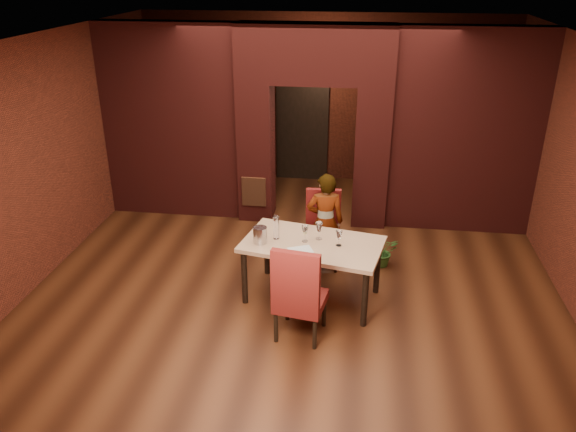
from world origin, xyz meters
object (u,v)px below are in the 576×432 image
chair_far (322,231)px  chair_near (301,290)px  dining_table (312,270)px  wine_glass_b (319,231)px  wine_bucket (260,235)px  water_bottle (276,227)px  person_seated (325,222)px  potted_plant (383,251)px  wine_glass_a (305,234)px  wine_glass_c (339,238)px

chair_far → chair_near: 1.70m
dining_table → wine_glass_b: (0.07, 0.11, 0.52)m
dining_table → chair_near: size_ratio=1.43×
wine_bucket → water_bottle: (0.18, 0.14, 0.06)m
person_seated → potted_plant: 0.98m
wine_glass_a → wine_glass_c: bearing=-7.5°
person_seated → wine_glass_a: bearing=68.9°
chair_far → wine_glass_c: (0.27, -0.93, 0.36)m
chair_near → wine_glass_b: 0.97m
wine_glass_a → potted_plant: wine_glass_a is taller
chair_far → wine_bucket: chair_far is taller
dining_table → wine_glass_c: (0.33, -0.04, 0.51)m
wine_glass_a → water_bottle: (-0.37, 0.03, 0.05)m
chair_far → wine_glass_a: chair_far is taller
dining_table → person_seated: bearing=94.5°
wine_glass_b → potted_plant: wine_glass_b is taller
wine_bucket → wine_glass_c: bearing=3.3°
chair_far → potted_plant: 0.94m
person_seated → wine_glass_a: person_seated is taller
dining_table → wine_glass_c: wine_glass_c is taller
wine_glass_b → dining_table: bearing=-122.5°
chair_far → person_seated: (0.04, -0.06, 0.17)m
chair_far → person_seated: bearing=-60.0°
chair_far → chair_near: chair_near is taller
chair_far → potted_plant: size_ratio=2.40×
wine_glass_b → wine_bucket: size_ratio=1.09×
chair_far → wine_bucket: bearing=-128.4°
wine_glass_b → wine_glass_a: bearing=-151.4°
chair_far → dining_table: bearing=-96.4°
chair_near → wine_glass_a: size_ratio=5.58×
person_seated → wine_glass_a: 0.86m
person_seated → wine_bucket: bearing=43.6°
chair_far → wine_glass_a: 0.96m
dining_table → wine_glass_a: wine_glass_a is taller
wine_glass_a → potted_plant: bearing=43.4°
person_seated → chair_near: bearing=77.2°
chair_near → water_bottle: 1.02m
wine_glass_c → wine_bucket: (-0.98, -0.06, 0.00)m
dining_table → wine_bucket: size_ratio=8.13×
chair_near → wine_bucket: chair_near is taller
chair_near → dining_table: bearing=-85.0°
chair_far → wine_glass_a: bearing=-102.9°
dining_table → wine_bucket: bearing=-160.4°
water_bottle → person_seated: bearing=54.2°
wine_glass_c → wine_glass_a: bearing=172.5°
dining_table → potted_plant: size_ratio=3.77×
wine_glass_c → water_bottle: (-0.80, 0.09, 0.06)m
wine_bucket → chair_near: bearing=-49.8°
person_seated → potted_plant: person_seated is taller
chair_near → wine_glass_a: chair_near is taller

